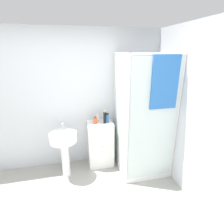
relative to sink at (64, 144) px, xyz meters
The scene contains 9 objects.
wall_back 0.76m from the sink, 71.20° to the left, with size 6.40×0.06×2.50m, color silver.
wall_right 2.33m from the sink, 34.71° to the right, with size 0.06×6.40×2.50m, color silver.
shower_enclosure 1.34m from the sink, ahead, with size 0.85×0.88×2.10m.
vanity_cabinet 0.71m from the sink, 17.32° to the left, with size 0.47×0.39×0.87m.
sink is the anchor object (origin of this frame).
soap_dispenser 0.68m from the sink, 19.82° to the left, with size 0.06×0.06×0.13m.
shampoo_bottle_tall_black 0.84m from the sink, 12.87° to the left, with size 0.05×0.05×0.24m.
shampoo_bottle_blue 0.88m from the sink, 14.73° to the left, with size 0.07×0.07×0.17m.
lotion_bottle_white 0.74m from the sink, 23.04° to the left, with size 0.06×0.06×0.16m.
Camera 1 is at (0.07, -1.45, 2.12)m, focal length 28.00 mm.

